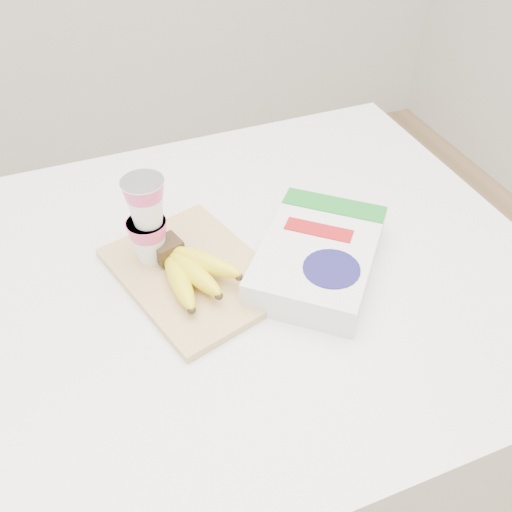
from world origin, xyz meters
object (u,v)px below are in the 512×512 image
Objects in this scene: cereal_box at (318,256)px; table at (185,444)px; yogurt_stack at (147,219)px; cutting_board at (194,273)px; bananas at (189,269)px.

table is at bearing -150.22° from cereal_box.
cereal_box is (0.27, -0.05, 0.55)m from table.
yogurt_stack is 0.30m from cereal_box.
cutting_board is 0.04m from bananas.
cutting_board is at bearing -44.07° from yogurt_stack.
bananas is at bearing -141.67° from cutting_board.
cutting_board is 0.22m from cereal_box.
yogurt_stack reaches higher than bananas.
bananas reaches higher than cutting_board.
table is at bearing -95.32° from yogurt_stack.
cutting_board is 1.68× the size of bananas.
table is 4.45× the size of cutting_board.
cereal_box reaches higher than table.
yogurt_stack reaches higher than cutting_board.
bananas is 0.11m from yogurt_stack.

